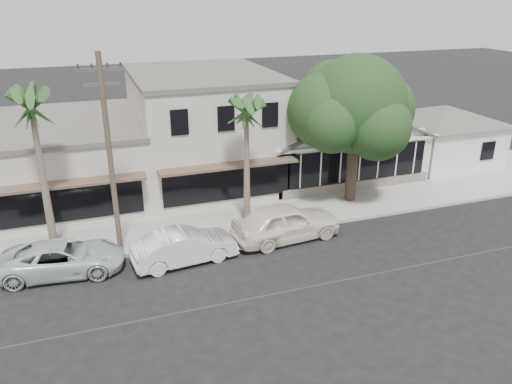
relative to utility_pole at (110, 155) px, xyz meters
name	(u,v)px	position (x,y,z in m)	size (l,w,h in m)	color
ground	(353,278)	(9.00, -5.20, -4.79)	(140.00, 140.00, 0.00)	black
sidewalk_north	(139,236)	(1.00, 1.55, -4.71)	(90.00, 3.50, 0.15)	#9E9991
corner_shop	(329,132)	(14.00, 7.27, -2.17)	(10.40, 8.60, 5.10)	white
side_cottage	(441,141)	(22.20, 6.30, -3.29)	(6.00, 6.00, 3.00)	white
row_building_near	(204,129)	(6.00, 8.30, -1.54)	(8.00, 10.00, 6.50)	beige
row_building_midnear	(50,163)	(-3.00, 8.30, -2.69)	(10.00, 10.00, 4.20)	#B6B0A3
utility_pole	(110,155)	(0.00, 0.00, 0.00)	(1.80, 0.24, 9.00)	brown
car_0	(286,222)	(7.68, -0.96, -3.89)	(2.12, 5.26, 1.79)	white
car_1	(184,246)	(2.63, -1.52, -4.03)	(1.60, 4.60, 1.52)	white
car_2	(63,258)	(-2.40, -0.76, -4.09)	(2.33, 5.05, 1.40)	silver
shade_tree	(353,107)	(12.81, 2.38, 0.62)	(7.41, 6.70, 8.22)	#48382C
palm_east	(246,109)	(6.39, 1.12, 1.22)	(3.10, 3.10, 7.09)	#726651
palm_mid	(30,105)	(-2.83, 1.26, 2.06)	(2.98, 2.98, 8.02)	#726651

